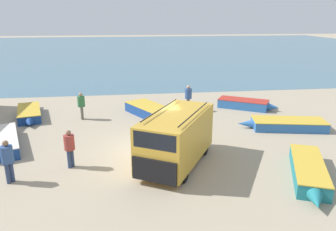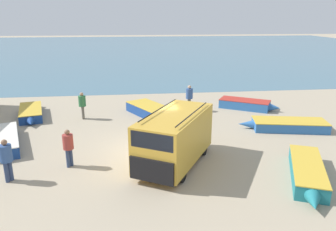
{
  "view_description": "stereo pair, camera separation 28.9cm",
  "coord_description": "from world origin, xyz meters",
  "px_view_note": "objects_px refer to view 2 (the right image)",
  "views": [
    {
      "loc": [
        -1.18,
        -15.38,
        6.46
      ],
      "look_at": [
        1.15,
        2.29,
        1.0
      ],
      "focal_mm": 35.0,
      "sensor_mm": 36.0,
      "label": 1
    },
    {
      "loc": [
        -0.89,
        -15.41,
        6.46
      ],
      "look_at": [
        1.15,
        2.29,
        1.0
      ],
      "focal_mm": 35.0,
      "sensor_mm": 36.0,
      "label": 2
    }
  ],
  "objects_px": {
    "fishing_rowboat_0": "(5,139)",
    "fisherman_0": "(189,96)",
    "fishing_rowboat_2": "(287,125)",
    "fishing_rowboat_3": "(308,173)",
    "fishing_rowboat_1": "(151,111)",
    "fisherman_1": "(6,157)",
    "fisherman_2": "(68,145)",
    "fishing_rowboat_5": "(31,113)",
    "parked_van": "(175,137)",
    "fishing_rowboat_4": "(247,104)",
    "fisherman_3": "(82,103)"
  },
  "relations": [
    {
      "from": "parked_van",
      "to": "fishing_rowboat_2",
      "type": "relative_size",
      "value": 0.99
    },
    {
      "from": "parked_van",
      "to": "fisherman_3",
      "type": "xyz_separation_m",
      "value": [
        -5.01,
        7.42,
        -0.25
      ]
    },
    {
      "from": "fishing_rowboat_2",
      "to": "fisherman_0",
      "type": "xyz_separation_m",
      "value": [
        -5.03,
        4.61,
        0.81
      ]
    },
    {
      "from": "fisherman_0",
      "to": "fisherman_2",
      "type": "distance_m",
      "value": 10.71
    },
    {
      "from": "fishing_rowboat_3",
      "to": "fisherman_1",
      "type": "xyz_separation_m",
      "value": [
        -12.06,
        1.31,
        0.77
      ]
    },
    {
      "from": "fishing_rowboat_0",
      "to": "fisherman_0",
      "type": "relative_size",
      "value": 2.82
    },
    {
      "from": "fishing_rowboat_0",
      "to": "fisherman_2",
      "type": "distance_m",
      "value": 4.93
    },
    {
      "from": "fishing_rowboat_5",
      "to": "fishing_rowboat_1",
      "type": "bearing_deg",
      "value": 71.65
    },
    {
      "from": "fishing_rowboat_1",
      "to": "fishing_rowboat_3",
      "type": "relative_size",
      "value": 0.93
    },
    {
      "from": "fisherman_3",
      "to": "fisherman_2",
      "type": "bearing_deg",
      "value": 78.49
    },
    {
      "from": "fishing_rowboat_4",
      "to": "fisherman_0",
      "type": "distance_m",
      "value": 4.29
    },
    {
      "from": "fishing_rowboat_1",
      "to": "fisherman_1",
      "type": "height_order",
      "value": "fisherman_1"
    },
    {
      "from": "parked_van",
      "to": "fishing_rowboat_2",
      "type": "bearing_deg",
      "value": 148.23
    },
    {
      "from": "fishing_rowboat_5",
      "to": "fishing_rowboat_2",
      "type": "bearing_deg",
      "value": 59.99
    },
    {
      "from": "fishing_rowboat_3",
      "to": "fishing_rowboat_4",
      "type": "bearing_deg",
      "value": -163.01
    },
    {
      "from": "fisherman_0",
      "to": "fisherman_2",
      "type": "xyz_separation_m",
      "value": [
        -6.86,
        -8.23,
        -0.05
      ]
    },
    {
      "from": "fishing_rowboat_0",
      "to": "fishing_rowboat_2",
      "type": "bearing_deg",
      "value": -107.03
    },
    {
      "from": "fishing_rowboat_2",
      "to": "fisherman_2",
      "type": "relative_size",
      "value": 2.99
    },
    {
      "from": "fishing_rowboat_4",
      "to": "fisherman_0",
      "type": "xyz_separation_m",
      "value": [
        -4.22,
        -0.02,
        0.77
      ]
    },
    {
      "from": "fishing_rowboat_5",
      "to": "fisherman_0",
      "type": "xyz_separation_m",
      "value": [
        10.67,
        0.38,
        0.8
      ]
    },
    {
      "from": "fishing_rowboat_1",
      "to": "fisherman_2",
      "type": "xyz_separation_m",
      "value": [
        -4.11,
        -7.37,
        0.71
      ]
    },
    {
      "from": "fisherman_2",
      "to": "parked_van",
      "type": "bearing_deg",
      "value": 37.57
    },
    {
      "from": "fisherman_2",
      "to": "fishing_rowboat_4",
      "type": "bearing_deg",
      "value": 77.72
    },
    {
      "from": "fisherman_3",
      "to": "fishing_rowboat_2",
      "type": "bearing_deg",
      "value": 149.71
    },
    {
      "from": "fishing_rowboat_3",
      "to": "fishing_rowboat_5",
      "type": "height_order",
      "value": "fishing_rowboat_3"
    },
    {
      "from": "fishing_rowboat_2",
      "to": "fishing_rowboat_3",
      "type": "height_order",
      "value": "fishing_rowboat_3"
    },
    {
      "from": "fishing_rowboat_4",
      "to": "fisherman_3",
      "type": "height_order",
      "value": "fisherman_3"
    },
    {
      "from": "fishing_rowboat_4",
      "to": "fishing_rowboat_5",
      "type": "xyz_separation_m",
      "value": [
        -14.88,
        -0.4,
        -0.03
      ]
    },
    {
      "from": "parked_van",
      "to": "fisherman_1",
      "type": "xyz_separation_m",
      "value": [
        -6.89,
        -0.83,
        -0.22
      ]
    },
    {
      "from": "fisherman_1",
      "to": "fisherman_2",
      "type": "relative_size",
      "value": 1.04
    },
    {
      "from": "fishing_rowboat_1",
      "to": "fisherman_1",
      "type": "relative_size",
      "value": 2.5
    },
    {
      "from": "fisherman_0",
      "to": "fishing_rowboat_3",
      "type": "bearing_deg",
      "value": 98.48
    },
    {
      "from": "fisherman_0",
      "to": "fisherman_2",
      "type": "height_order",
      "value": "fisherman_0"
    },
    {
      "from": "fishing_rowboat_2",
      "to": "fisherman_3",
      "type": "height_order",
      "value": "fisherman_3"
    },
    {
      "from": "fishing_rowboat_3",
      "to": "fisherman_0",
      "type": "height_order",
      "value": "fisherman_0"
    },
    {
      "from": "fishing_rowboat_4",
      "to": "fisherman_3",
      "type": "relative_size",
      "value": 2.34
    },
    {
      "from": "fishing_rowboat_1",
      "to": "fishing_rowboat_3",
      "type": "xyz_separation_m",
      "value": [
        5.74,
        -9.79,
        -0.02
      ]
    },
    {
      "from": "fishing_rowboat_3",
      "to": "fisherman_1",
      "type": "distance_m",
      "value": 12.15
    },
    {
      "from": "fishing_rowboat_2",
      "to": "fisherman_1",
      "type": "bearing_deg",
      "value": 29.94
    },
    {
      "from": "parked_van",
      "to": "fisherman_1",
      "type": "relative_size",
      "value": 2.85
    },
    {
      "from": "fishing_rowboat_0",
      "to": "fisherman_2",
      "type": "xyz_separation_m",
      "value": [
        3.81,
        -3.05,
        0.74
      ]
    },
    {
      "from": "fisherman_1",
      "to": "fisherman_3",
      "type": "relative_size",
      "value": 1.03
    },
    {
      "from": "fishing_rowboat_3",
      "to": "fishing_rowboat_5",
      "type": "distance_m",
      "value": 17.09
    },
    {
      "from": "fishing_rowboat_4",
      "to": "fisherman_0",
      "type": "bearing_deg",
      "value": -148.3
    },
    {
      "from": "fisherman_1",
      "to": "fisherman_3",
      "type": "bearing_deg",
      "value": -64.21
    },
    {
      "from": "fishing_rowboat_2",
      "to": "fishing_rowboat_4",
      "type": "relative_size",
      "value": 1.26
    },
    {
      "from": "fishing_rowboat_3",
      "to": "fisherman_2",
      "type": "bearing_deg",
      "value": -80.28
    },
    {
      "from": "fishing_rowboat_1",
      "to": "parked_van",
      "type": "bearing_deg",
      "value": -24.7
    },
    {
      "from": "fisherman_1",
      "to": "fisherman_2",
      "type": "xyz_separation_m",
      "value": [
        2.21,
        1.11,
        -0.04
      ]
    },
    {
      "from": "fishing_rowboat_2",
      "to": "parked_van",
      "type": "bearing_deg",
      "value": 39.8
    }
  ]
}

